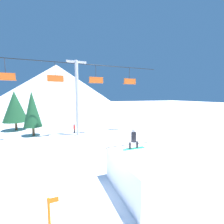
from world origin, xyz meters
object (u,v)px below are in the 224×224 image
pine_tree_near (32,109)px  snowboarder (134,139)px  snow_ramp (146,173)px  trail_marker (50,213)px  distant_skier (74,128)px

pine_tree_near → snowboarder: bearing=-63.4°
snow_ramp → trail_marker: size_ratio=2.96×
snow_ramp → snowboarder: 1.92m
snowboarder → distant_skier: size_ratio=1.15×
distant_skier → pine_tree_near: bearing=174.5°
snow_ramp → trail_marker: bearing=-171.1°
snow_ramp → trail_marker: snow_ramp is taller
trail_marker → distant_skier: size_ratio=1.06×
snowboarder → trail_marker: (-4.64, -1.87, -1.79)m
trail_marker → distant_skier: (2.92, 14.74, -0.04)m
trail_marker → pine_tree_near: bearing=97.7°
snowboarder → pine_tree_near: (-6.68, 13.34, 0.85)m
snowboarder → trail_marker: 5.31m
trail_marker → distant_skier: 15.02m
snow_ramp → pine_tree_near: 16.18m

